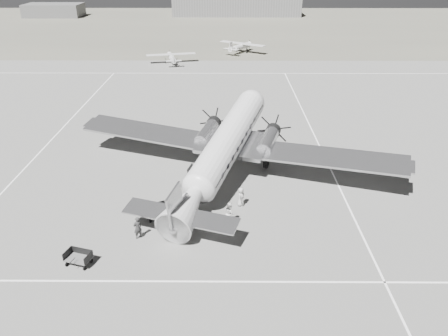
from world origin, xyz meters
TOP-DOWN VIEW (x-y plane):
  - ground at (0.00, 0.00)m, footprint 260.00×260.00m
  - taxi_line_near at (0.00, -14.00)m, footprint 60.00×0.15m
  - taxi_line_right at (12.00, 0.00)m, footprint 0.15×80.00m
  - taxi_line_left at (-18.00, 10.00)m, footprint 0.15×60.00m
  - taxi_line_horizon at (0.00, 40.00)m, footprint 90.00×0.15m
  - grass_infield at (0.00, 95.00)m, footprint 260.00×90.00m
  - hangar_main at (5.00, 120.00)m, footprint 42.00×14.00m
  - shed_secondary at (-55.00, 115.00)m, footprint 18.00×10.00m
  - dc3_airliner at (1.60, 0.06)m, footprint 37.91×31.84m
  - light_plane_left at (-8.73, 47.65)m, footprint 10.93×9.61m
  - light_plane_right at (4.82, 57.56)m, footprint 13.57×12.99m
  - baggage_cart_near at (-3.72, -6.44)m, footprint 2.30×2.08m
  - baggage_cart_far at (-8.17, -12.32)m, footprint 2.07×1.72m
  - ground_crew at (-4.70, -9.23)m, footprint 0.78×0.75m
  - ramp_agent at (2.08, -7.26)m, footprint 0.88×1.04m
  - passenger at (3.02, -4.57)m, footprint 0.76×0.95m

SIDE VIEW (x-z plane):
  - ground at x=0.00m, z-range 0.00..0.00m
  - grass_infield at x=0.00m, z-range 0.00..0.01m
  - taxi_line_near at x=0.00m, z-range 0.00..0.01m
  - taxi_line_right at x=12.00m, z-range 0.00..0.01m
  - taxi_line_left at x=-18.00m, z-range 0.00..0.01m
  - taxi_line_horizon at x=0.00m, z-range 0.00..0.01m
  - baggage_cart_far at x=-8.17m, z-range 0.00..1.01m
  - baggage_cart_near at x=-3.72m, z-range 0.00..1.07m
  - passenger at x=3.02m, z-range 0.00..1.68m
  - ground_crew at x=-4.70m, z-range 0.00..1.79m
  - ramp_agent at x=2.08m, z-range 0.00..1.88m
  - light_plane_left at x=-8.73m, z-range 0.00..1.95m
  - light_plane_right at x=4.82m, z-range 0.00..2.20m
  - shed_secondary at x=-55.00m, z-range 0.00..4.00m
  - dc3_airliner at x=1.60m, z-range 0.00..6.16m
  - hangar_main at x=5.00m, z-range 0.00..6.60m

